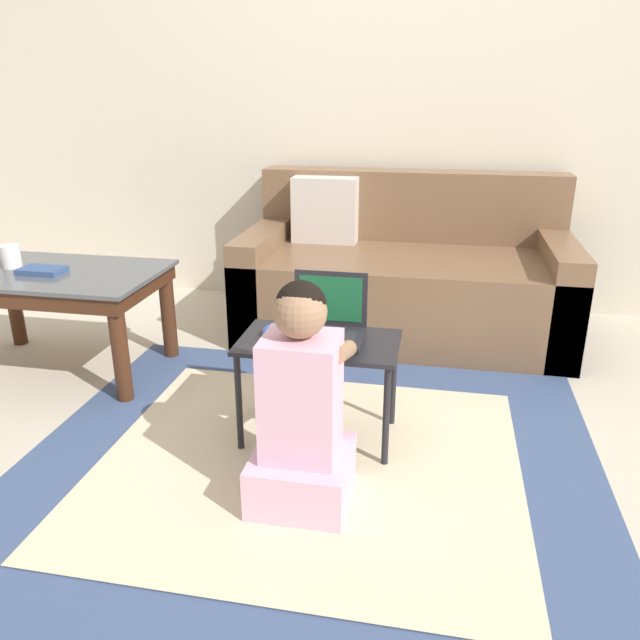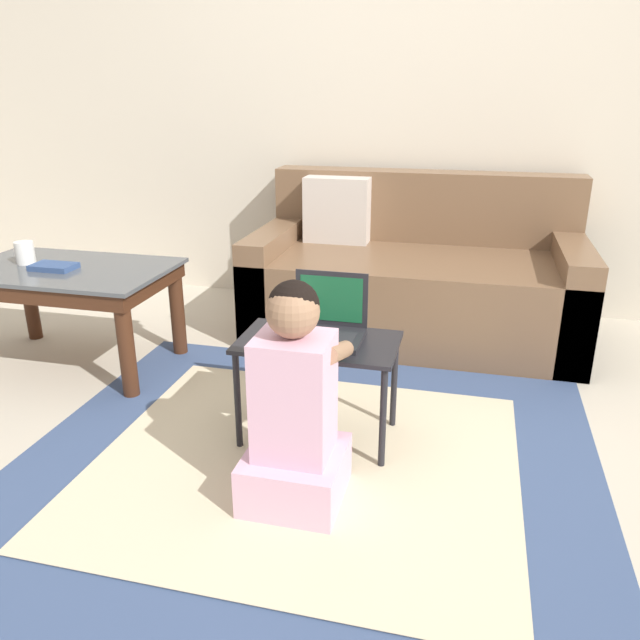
{
  "view_description": "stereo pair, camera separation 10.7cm",
  "coord_description": "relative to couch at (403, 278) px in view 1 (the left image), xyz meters",
  "views": [
    {
      "loc": [
        0.42,
        -1.96,
        1.26
      ],
      "look_at": [
        0.01,
        0.14,
        0.46
      ],
      "focal_mm": 35.0,
      "sensor_mm": 36.0,
      "label": 1
    },
    {
      "loc": [
        0.52,
        -1.93,
        1.26
      ],
      "look_at": [
        0.01,
        0.14,
        0.46
      ],
      "focal_mm": 35.0,
      "sensor_mm": 36.0,
      "label": 2
    }
  ],
  "objects": [
    {
      "name": "couch",
      "position": [
        0.0,
        0.0,
        0.0
      ],
      "size": [
        1.7,
        0.9,
        0.82
      ],
      "color": "brown",
      "rests_on": "ground_plane"
    },
    {
      "name": "laptop_desk",
      "position": [
        -0.22,
        -1.23,
        0.06
      ],
      "size": [
        0.58,
        0.34,
        0.4
      ],
      "color": "black",
      "rests_on": "ground_plane"
    },
    {
      "name": "computer_mouse",
      "position": [
        -0.4,
        -1.22,
        0.13
      ],
      "size": [
        0.07,
        0.1,
        0.04
      ],
      "color": "#234CB2",
      "rests_on": "laptop_desk"
    },
    {
      "name": "cup_on_table",
      "position": [
        -1.74,
        -0.84,
        0.25
      ],
      "size": [
        0.09,
        0.09,
        0.1
      ],
      "color": "white",
      "rests_on": "coffee_table"
    },
    {
      "name": "wall_back",
      "position": [
        -0.24,
        0.48,
        0.96
      ],
      "size": [
        9.0,
        0.06,
        2.5
      ],
      "color": "beige",
      "rests_on": "ground_plane"
    },
    {
      "name": "area_rug",
      "position": [
        -0.22,
        -1.43,
        -0.29
      ],
      "size": [
        2.05,
        1.84,
        0.01
      ],
      "color": "#3D517A",
      "rests_on": "ground_plane"
    },
    {
      "name": "book_on_table",
      "position": [
        -1.55,
        -0.9,
        0.21
      ],
      "size": [
        0.19,
        0.12,
        0.02
      ],
      "color": "#334C7F",
      "rests_on": "coffee_table"
    },
    {
      "name": "laptop",
      "position": [
        -0.2,
        -1.2,
        0.15
      ],
      "size": [
        0.27,
        0.22,
        0.23
      ],
      "color": "#232328",
      "rests_on": "laptop_desk"
    },
    {
      "name": "ground_plane",
      "position": [
        -0.24,
        -1.32,
        -0.29
      ],
      "size": [
        16.0,
        16.0,
        0.0
      ],
      "primitive_type": "plane",
      "color": "beige"
    },
    {
      "name": "person_seated",
      "position": [
        -0.2,
        -1.61,
        0.03
      ],
      "size": [
        0.31,
        0.42,
        0.74
      ],
      "color": "#E5B2CC",
      "rests_on": "ground_plane"
    },
    {
      "name": "coffee_table",
      "position": [
        -1.52,
        -0.85,
        0.12
      ],
      "size": [
        0.95,
        0.59,
        0.48
      ],
      "color": "#4C5156",
      "rests_on": "ground_plane"
    }
  ]
}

